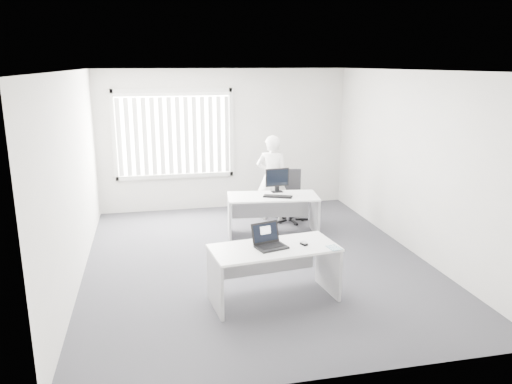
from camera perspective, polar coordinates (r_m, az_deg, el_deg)
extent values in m
plane|color=#404046|center=(7.63, -0.02, -7.81)|extent=(6.00, 6.00, 0.00)
cube|color=beige|center=(10.12, -3.65, 5.97)|extent=(5.00, 0.02, 2.80)
cube|color=beige|center=(4.43, 8.26, -5.38)|extent=(5.00, 0.02, 2.80)
cube|color=beige|center=(7.13, -20.08, 1.49)|extent=(0.02, 6.00, 2.80)
cube|color=beige|center=(8.11, 17.54, 3.19)|extent=(0.02, 6.00, 2.80)
cube|color=silver|center=(7.06, -0.02, 13.73)|extent=(5.00, 6.00, 0.02)
cube|color=silver|center=(9.96, -9.36, 6.55)|extent=(2.32, 0.06, 1.76)
cube|color=white|center=(6.18, 2.08, -6.40)|extent=(1.63, 0.91, 0.03)
cube|color=#A7A7A9|center=(6.10, -4.70, -10.32)|extent=(0.12, 0.67, 0.68)
cube|color=#A7A7A9|center=(6.60, 8.26, -8.44)|extent=(0.12, 0.67, 0.68)
cube|color=white|center=(8.54, 1.93, -0.51)|extent=(1.61, 0.90, 0.03)
cube|color=#A7A7A9|center=(8.58, -3.05, -2.88)|extent=(0.12, 0.66, 0.67)
cube|color=#A7A7A9|center=(8.76, 6.76, -2.59)|extent=(0.12, 0.66, 0.67)
cylinder|color=black|center=(9.46, 3.93, -3.12)|extent=(0.65, 0.65, 0.07)
cylinder|color=black|center=(9.41, 3.94, -2.11)|extent=(0.06, 0.06, 0.42)
cube|color=black|center=(9.35, 3.97, -0.87)|extent=(0.50, 0.50, 0.06)
cube|color=black|center=(9.47, 3.91, 1.15)|extent=(0.41, 0.14, 0.50)
imported|color=white|center=(9.35, 1.84, 1.61)|extent=(0.69, 0.58, 1.62)
cube|color=silver|center=(6.27, 4.99, -5.98)|extent=(0.31, 0.26, 0.00)
cube|color=white|center=(6.20, 8.91, -6.31)|extent=(0.17, 0.21, 0.01)
cube|color=black|center=(8.45, 2.50, -0.51)|extent=(0.51, 0.34, 0.02)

